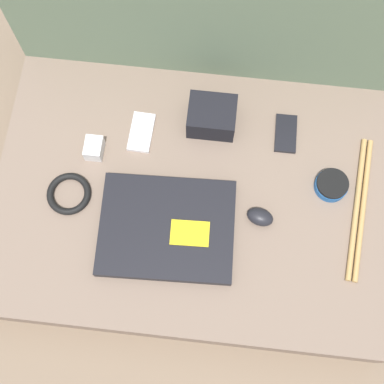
{
  "coord_description": "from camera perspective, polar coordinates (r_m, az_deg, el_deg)",
  "views": [
    {
      "loc": [
        0.04,
        -0.4,
        1.36
      ],
      "look_at": [
        0.0,
        0.0,
        0.14
      ],
      "focal_mm": 50.0,
      "sensor_mm": 36.0,
      "label": 1
    }
  ],
  "objects": [
    {
      "name": "phone_black",
      "position": [
        1.37,
        9.96,
        6.16
      ],
      "size": [
        0.05,
        0.1,
        0.01
      ],
      "rotation": [
        0.0,
        0.0,
        0.01
      ],
      "color": "black",
      "rests_on": "couch_seat"
    },
    {
      "name": "couch_seat",
      "position": [
        1.36,
        -0.0,
        -1.09
      ],
      "size": [
        0.97,
        0.67,
        0.12
      ],
      "color": "#7A6656",
      "rests_on": "ground_plane"
    },
    {
      "name": "couch_backrest",
      "position": [
        1.37,
        2.15,
        19.46
      ],
      "size": [
        0.97,
        0.2,
        0.56
      ],
      "color": "#60755B",
      "rests_on": "ground_plane"
    },
    {
      "name": "ground_plane",
      "position": [
        1.41,
        -0.0,
        -1.83
      ],
      "size": [
        8.0,
        8.0,
        0.0
      ],
      "primitive_type": "plane",
      "color": "#7A6651"
    },
    {
      "name": "phone_silver",
      "position": [
        1.36,
        -5.42,
        6.36
      ],
      "size": [
        0.06,
        0.11,
        0.01
      ],
      "rotation": [
        0.0,
        0.0,
        -0.04
      ],
      "color": "silver",
      "rests_on": "couch_seat"
    },
    {
      "name": "camera_pouch",
      "position": [
        1.34,
        2.13,
        8.06
      ],
      "size": [
        0.12,
        0.1,
        0.07
      ],
      "color": "black",
      "rests_on": "couch_seat"
    },
    {
      "name": "charger_brick",
      "position": [
        1.34,
        -10.4,
        4.61
      ],
      "size": [
        0.04,
        0.05,
        0.04
      ],
      "color": "silver",
      "rests_on": "couch_seat"
    },
    {
      "name": "speaker_puck",
      "position": [
        1.33,
        14.66,
        0.73
      ],
      "size": [
        0.08,
        0.08,
        0.03
      ],
      "color": "#1E569E",
      "rests_on": "couch_seat"
    },
    {
      "name": "drumstick_pair",
      "position": [
        1.34,
        17.46,
        -1.62
      ],
      "size": [
        0.06,
        0.36,
        0.01
      ],
      "rotation": [
        0.0,
        0.0,
        -0.09
      ],
      "color": "tan",
      "rests_on": "couch_seat"
    },
    {
      "name": "computer_mouse",
      "position": [
        1.27,
        7.27,
        -2.65
      ],
      "size": [
        0.07,
        0.06,
        0.03
      ],
      "rotation": [
        0.0,
        0.0,
        -0.24
      ],
      "color": "black",
      "rests_on": "couch_seat"
    },
    {
      "name": "cable_coil",
      "position": [
        1.32,
        -13.0,
        -0.18
      ],
      "size": [
        0.11,
        0.11,
        0.02
      ],
      "color": "black",
      "rests_on": "couch_seat"
    },
    {
      "name": "laptop",
      "position": [
        1.26,
        -2.68,
        -3.86
      ],
      "size": [
        0.33,
        0.26,
        0.03
      ],
      "rotation": [
        0.0,
        0.0,
        0.04
      ],
      "color": "black",
      "rests_on": "couch_seat"
    }
  ]
}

